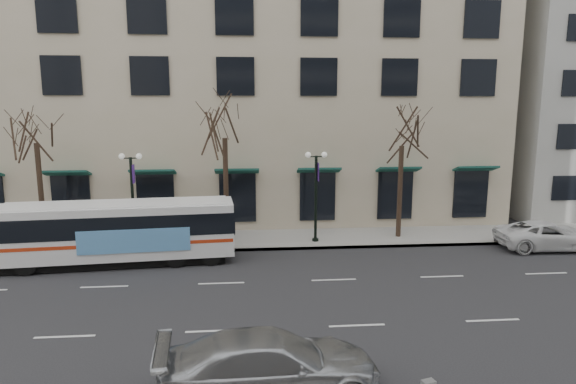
{
  "coord_description": "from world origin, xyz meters",
  "views": [
    {
      "loc": [
        1.22,
        -17.96,
        7.6
      ],
      "look_at": [
        2.95,
        2.47,
        4.0
      ],
      "focal_mm": 30.0,
      "sensor_mm": 36.0,
      "label": 1
    }
  ],
  "objects": [
    {
      "name": "ground",
      "position": [
        0.0,
        0.0,
        0.0
      ],
      "size": [
        160.0,
        160.0,
        0.0
      ],
      "primitive_type": "plane",
      "color": "black",
      "rests_on": "ground"
    },
    {
      "name": "sidewalk_far",
      "position": [
        5.0,
        9.0,
        0.07
      ],
      "size": [
        80.0,
        4.0,
        0.15
      ],
      "primitive_type": "cube",
      "color": "gray",
      "rests_on": "ground"
    },
    {
      "name": "building_hotel",
      "position": [
        -2.0,
        21.0,
        12.0
      ],
      "size": [
        40.0,
        20.0,
        24.0
      ],
      "primitive_type": "cube",
      "color": "tan",
      "rests_on": "ground"
    },
    {
      "name": "tree_far_left",
      "position": [
        -10.0,
        8.8,
        6.7
      ],
      "size": [
        3.6,
        3.6,
        8.34
      ],
      "color": "black",
      "rests_on": "ground"
    },
    {
      "name": "tree_far_mid",
      "position": [
        0.0,
        8.8,
        6.91
      ],
      "size": [
        3.6,
        3.6,
        8.55
      ],
      "color": "black",
      "rests_on": "ground"
    },
    {
      "name": "tree_far_right",
      "position": [
        10.0,
        8.8,
        6.42
      ],
      "size": [
        3.6,
        3.6,
        8.06
      ],
      "color": "black",
      "rests_on": "ground"
    },
    {
      "name": "lamp_post_left",
      "position": [
        -4.99,
        8.2,
        2.94
      ],
      "size": [
        1.22,
        0.45,
        5.21
      ],
      "color": "black",
      "rests_on": "ground"
    },
    {
      "name": "lamp_post_right",
      "position": [
        5.01,
        8.2,
        2.94
      ],
      "size": [
        1.22,
        0.45,
        5.21
      ],
      "color": "black",
      "rests_on": "ground"
    },
    {
      "name": "city_bus",
      "position": [
        -5.08,
        5.49,
        1.67
      ],
      "size": [
        11.44,
        3.44,
        3.06
      ],
      "rotation": [
        0.0,
        0.0,
        0.09
      ],
      "color": "white",
      "rests_on": "ground"
    },
    {
      "name": "silver_car",
      "position": [
        1.74,
        -6.2,
        0.86
      ],
      "size": [
        6.14,
        2.97,
        1.72
      ],
      "primitive_type": "imported",
      "rotation": [
        0.0,
        0.0,
        1.67
      ],
      "color": "#A1A4A8",
      "rests_on": "ground"
    },
    {
      "name": "white_pickup",
      "position": [
        17.46,
        6.11,
        0.75
      ],
      "size": [
        5.47,
        2.67,
        1.5
      ],
      "primitive_type": "imported",
      "rotation": [
        0.0,
        0.0,
        1.54
      ],
      "color": "silver",
      "rests_on": "ground"
    }
  ]
}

